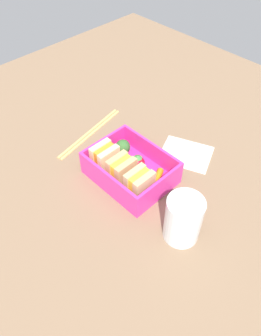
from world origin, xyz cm
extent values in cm
cube|color=#82664C|center=(0.00, 0.00, -1.00)|extent=(120.00, 120.00, 2.00)
cube|color=#E23095|center=(0.00, 0.00, 0.60)|extent=(16.48, 12.77, 1.20)
cube|color=#E23095|center=(0.00, 6.08, 3.40)|extent=(16.48, 0.60, 4.40)
cube|color=#E23095|center=(0.00, -6.08, 3.40)|extent=(16.48, 0.60, 4.40)
cube|color=#E23095|center=(-7.94, 0.00, 3.40)|extent=(0.60, 11.57, 4.40)
cube|color=#E23095|center=(7.94, 0.00, 3.40)|extent=(0.60, 11.57, 4.40)
cube|color=tan|center=(-6.17, 2.47, 3.93)|extent=(1.28, 4.94, 5.45)
cube|color=yellow|center=(-4.89, 2.47, 3.93)|extent=(1.28, 4.54, 5.02)
cube|color=tan|center=(-3.62, 2.47, 3.93)|extent=(1.28, 4.94, 5.45)
cube|color=tan|center=(-1.28, 2.47, 3.93)|extent=(1.28, 4.94, 5.45)
cube|color=yellow|center=(0.00, 2.47, 3.93)|extent=(1.28, 4.54, 5.02)
cube|color=tan|center=(1.28, 2.47, 3.93)|extent=(1.28, 4.94, 5.45)
cube|color=beige|center=(3.62, 2.47, 3.93)|extent=(1.28, 4.94, 5.45)
cube|color=orange|center=(4.89, 2.47, 3.93)|extent=(1.28, 4.54, 5.02)
cube|color=beige|center=(6.17, 2.47, 3.93)|extent=(1.28, 4.94, 5.45)
cylinder|color=orange|center=(-5.09, -2.54, 1.85)|extent=(3.10, 4.61, 1.30)
sphere|color=red|center=(-0.25, -2.04, 2.69)|extent=(2.98, 2.98, 2.98)
cone|color=#448742|center=(-0.25, -2.04, 4.48)|extent=(1.79, 1.79, 0.60)
cylinder|color=#8BBE62|center=(4.80, -2.43, 1.93)|extent=(1.25, 1.25, 1.46)
sphere|color=#35672F|center=(4.80, -2.43, 3.75)|extent=(3.11, 3.11, 3.11)
cylinder|color=tan|center=(16.16, -2.91, 0.35)|extent=(4.68, 20.86, 0.70)
cylinder|color=tan|center=(17.02, -2.75, 0.35)|extent=(4.68, 20.86, 0.70)
cylinder|color=white|center=(-15.97, 3.15, 4.57)|extent=(6.37, 6.37, 9.13)
cube|color=white|center=(-3.75, -13.51, 0.20)|extent=(13.39, 12.35, 0.40)
camera|label=1|loc=(-32.36, 31.57, 50.65)|focal=35.00mm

